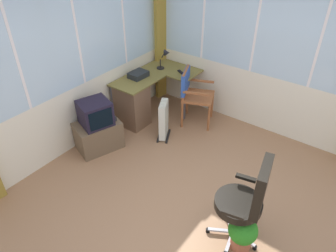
% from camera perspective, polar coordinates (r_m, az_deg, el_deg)
% --- Properties ---
extents(ground, '(5.47, 5.43, 0.06)m').
position_cam_1_polar(ground, '(3.97, 4.62, -16.31)').
color(ground, '#956C4B').
extents(north_window_panel, '(4.47, 0.07, 2.63)m').
position_cam_1_polar(north_window_panel, '(4.45, -20.02, 9.69)').
color(north_window_panel, silver).
rests_on(north_window_panel, ground).
extents(east_window_panel, '(0.07, 4.43, 2.63)m').
position_cam_1_polar(east_window_panel, '(4.93, 20.04, 12.08)').
color(east_window_panel, silver).
rests_on(east_window_panel, ground).
extents(curtain_corner, '(0.24, 0.10, 2.53)m').
position_cam_1_polar(curtain_corner, '(5.74, -1.35, 16.67)').
color(curtain_corner, olive).
rests_on(curtain_corner, ground).
extents(desk, '(1.38, 0.94, 0.74)m').
position_cam_1_polar(desk, '(5.27, -5.92, 4.56)').
color(desk, olive).
rests_on(desk, ground).
extents(desk_lamp, '(0.23, 0.20, 0.33)m').
position_cam_1_polar(desk_lamp, '(5.51, -0.47, 12.46)').
color(desk_lamp, black).
rests_on(desk_lamp, desk).
extents(tv_remote, '(0.11, 0.15, 0.02)m').
position_cam_1_polar(tv_remote, '(5.41, 2.29, 9.70)').
color(tv_remote, black).
rests_on(tv_remote, desk).
extents(paper_tray, '(0.31, 0.24, 0.09)m').
position_cam_1_polar(paper_tray, '(5.26, -5.38, 9.20)').
color(paper_tray, black).
rests_on(paper_tray, desk).
extents(wooden_armchair, '(0.63, 0.63, 0.94)m').
position_cam_1_polar(wooden_armchair, '(5.18, 4.20, 6.59)').
color(wooden_armchair, '#94542E').
rests_on(wooden_armchair, ground).
extents(office_chair, '(0.62, 0.57, 1.09)m').
position_cam_1_polar(office_chair, '(3.38, 14.17, -12.48)').
color(office_chair, '#B7B7BF').
rests_on(office_chair, ground).
extents(tv_on_stand, '(0.75, 0.63, 0.80)m').
position_cam_1_polar(tv_on_stand, '(4.80, -12.55, -0.35)').
color(tv_on_stand, brown).
rests_on(tv_on_stand, ground).
extents(space_heater, '(0.41, 0.31, 0.63)m').
position_cam_1_polar(space_heater, '(4.94, -0.75, 1.24)').
color(space_heater, silver).
rests_on(space_heater, ground).
extents(potted_plant, '(0.31, 0.31, 0.43)m').
position_cam_1_polar(potted_plant, '(3.59, 13.27, -18.15)').
color(potted_plant, '#A4573C').
rests_on(potted_plant, ground).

